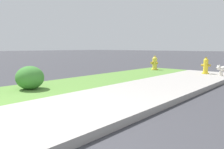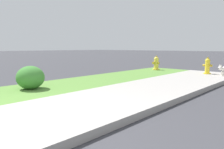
# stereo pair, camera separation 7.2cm
# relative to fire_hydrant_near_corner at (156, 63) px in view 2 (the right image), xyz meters

# --- Properties ---
(fire_hydrant_near_corner) EXTENTS (0.38, 0.40, 0.67)m
(fire_hydrant_near_corner) POSITION_rel_fire_hydrant_near_corner_xyz_m (0.00, 0.00, 0.00)
(fire_hydrant_near_corner) COLOR yellow
(fire_hydrant_near_corner) RESTS_ON ground
(fire_hydrant_far_end) EXTENTS (0.33, 0.36, 0.67)m
(fire_hydrant_far_end) POSITION_rel_fire_hydrant_near_corner_xyz_m (-0.04, -2.35, 0.00)
(fire_hydrant_far_end) COLOR yellow
(fire_hydrant_far_end) RESTS_ON ground
(shrub_bush_near_lamp) EXTENTS (0.70, 0.70, 0.59)m
(shrub_bush_near_lamp) POSITION_rel_fire_hydrant_near_corner_xyz_m (-6.28, -0.11, -0.02)
(shrub_bush_near_lamp) COLOR #3D7F33
(shrub_bush_near_lamp) RESTS_ON ground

